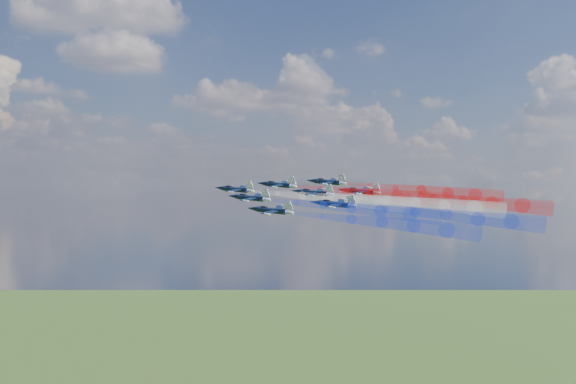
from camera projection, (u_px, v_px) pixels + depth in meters
name	position (u px, v px, depth m)	size (l,w,h in m)	color
jet_lead	(236.00, 189.00, 178.18)	(9.51, 11.89, 3.17)	black
trail_lead	(328.00, 198.00, 167.95)	(3.96, 40.67, 3.96)	white
jet_inner_left	(251.00, 198.00, 165.44)	(9.51, 11.89, 3.17)	black
trail_inner_left	(351.00, 208.00, 155.21)	(3.96, 40.67, 3.96)	#1833D0
jet_inner_right	(278.00, 185.00, 181.36)	(9.51, 11.89, 3.17)	black
trail_inner_right	(371.00, 193.00, 171.14)	(3.96, 40.67, 3.96)	red
jet_outer_left	(272.00, 211.00, 154.10)	(9.51, 11.89, 3.17)	black
trail_outer_left	(382.00, 222.00, 143.87)	(3.96, 40.67, 3.96)	#1833D0
jet_center_third	(314.00, 193.00, 170.35)	(9.51, 11.89, 3.17)	black
trail_center_third	(415.00, 202.00, 160.12)	(3.96, 40.67, 3.96)	white
jet_outer_right	(328.00, 182.00, 185.83)	(9.51, 11.89, 3.17)	black
trail_outer_right	(421.00, 190.00, 175.60)	(3.96, 40.67, 3.96)	red
jet_rear_left	(335.00, 204.00, 158.13)	(9.51, 11.89, 3.17)	black
trail_rear_left	(446.00, 215.00, 147.90)	(3.96, 40.67, 3.96)	#1833D0
jet_rear_right	(361.00, 191.00, 173.85)	(9.51, 11.89, 3.17)	black
trail_rear_right	(463.00, 200.00, 163.62)	(3.96, 40.67, 3.96)	red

